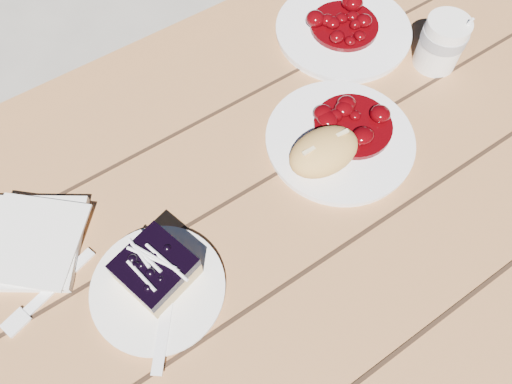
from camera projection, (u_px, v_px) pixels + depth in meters
ground at (272, 337)px, 1.42m from camera, size 60.00×60.00×0.00m
picnic_table at (281, 262)px, 0.90m from camera, size 2.00×1.55×0.75m
main_plate at (340, 141)px, 0.83m from camera, size 0.24×0.24×0.02m
goulash_stew at (355, 120)px, 0.81m from camera, size 0.13×0.13×0.04m
bread_roll at (324, 152)px, 0.77m from camera, size 0.12×0.08×0.06m
dessert_plate at (158, 288)px, 0.71m from camera, size 0.19×0.19×0.01m
blueberry_cake at (156, 269)px, 0.69m from camera, size 0.11×0.11×0.05m
fork_dessert at (164, 327)px, 0.67m from camera, size 0.12×0.14×0.00m
coffee_cup at (441, 43)px, 0.88m from camera, size 0.08×0.08×0.10m
napkin_stack at (30, 242)px, 0.74m from camera, size 0.21×0.21×0.01m
fork_table at (59, 282)px, 0.71m from camera, size 0.16×0.07×0.00m
second_plate at (343, 31)px, 0.95m from camera, size 0.25×0.25×0.02m
second_stew at (345, 19)px, 0.93m from camera, size 0.13×0.13×0.04m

